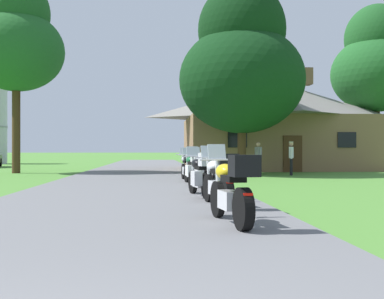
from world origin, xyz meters
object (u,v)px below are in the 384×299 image
Objects in this scene: tree_left_near at (16,40)px; motorcycle_black_third_in_row at (202,175)px; motorcycle_green_fifth_in_row at (194,168)px; tree_by_lodge_front at (242,65)px; motorcycle_yellow_nearest_to_camera at (232,190)px; motorcycle_silver_farthest_in_row at (187,166)px; motorcycle_white_second_in_row at (219,180)px; motorcycle_silver_fourth_in_row at (204,172)px; bystander_gray_shirt_beside_signpost at (258,157)px; tree_right_of_lodge at (377,63)px; bystander_white_shirt_near_lodge at (291,156)px.

motorcycle_black_third_in_row is at bearing -58.68° from tree_left_near.
tree_by_lodge_front reaches higher than motorcycle_green_fifth_in_row.
motorcycle_yellow_nearest_to_camera is 1.00× the size of motorcycle_black_third_in_row.
tree_by_lodge_front is (3.19, 5.30, 5.02)m from motorcycle_silver_farthest_in_row.
motorcycle_white_second_in_row is 1.00× the size of motorcycle_silver_fourth_in_row.
motorcycle_silver_fourth_in_row is at bearing -97.57° from motorcycle_green_fifth_in_row.
tree_by_lodge_front is (-0.81, 0.23, 4.70)m from bystander_gray_shirt_beside_signpost.
motorcycle_silver_farthest_in_row is 6.46m from bystander_gray_shirt_beside_signpost.
tree_right_of_lodge is at bearing 44.51° from motorcycle_black_third_in_row.
motorcycle_yellow_nearest_to_camera is 17.53m from tree_by_lodge_front.
motorcycle_yellow_nearest_to_camera is at bearing -101.12° from motorcycle_white_second_in_row.
tree_by_lodge_front reaches higher than motorcycle_yellow_nearest_to_camera.
tree_left_near is at bearing 91.38° from bystander_white_shirt_near_lodge.
bystander_gray_shirt_beside_signpost is at bearing 46.75° from motorcycle_silver_farthest_in_row.
motorcycle_yellow_nearest_to_camera is at bearing -120.35° from tree_right_of_lodge.
motorcycle_silver_farthest_in_row is at bearing 143.28° from bystander_white_shirt_near_lodge.
motorcycle_yellow_nearest_to_camera and motorcycle_black_third_in_row have the same top height.
tree_left_near is at bearing 111.74° from motorcycle_black_third_in_row.
tree_left_near reaches higher than motorcycle_yellow_nearest_to_camera.
bystander_gray_shirt_beside_signpost is 14.56m from tree_left_near.
motorcycle_green_fifth_in_row is 0.99× the size of motorcycle_silver_farthest_in_row.
motorcycle_white_second_in_row and motorcycle_silver_fourth_in_row have the same top height.
motorcycle_white_second_in_row is 1.00× the size of motorcycle_green_fifth_in_row.
bystander_white_shirt_near_lodge is 5.31m from tree_by_lodge_front.
motorcycle_black_third_in_row and motorcycle_silver_farthest_in_row have the same top height.
motorcycle_silver_farthest_in_row is (0.06, 6.61, 0.01)m from motorcycle_black_third_in_row.
tree_left_near reaches higher than motorcycle_silver_fourth_in_row.
motorcycle_black_third_in_row is at bearing -125.91° from tree_right_of_lodge.
bystander_gray_shirt_beside_signpost is 4.78m from tree_by_lodge_front.
motorcycle_green_fifth_in_row and motorcycle_silver_farthest_in_row have the same top height.
tree_by_lodge_front is at bearing 63.33° from motorcycle_silver_fourth_in_row.
tree_by_lodge_front is at bearing -121.73° from bystander_gray_shirt_beside_signpost.
bystander_white_shirt_near_lodge is at bearing -135.34° from tree_right_of_lodge.
motorcycle_silver_farthest_in_row is at bearing 82.21° from motorcycle_yellow_nearest_to_camera.
motorcycle_yellow_nearest_to_camera is at bearing -99.34° from motorcycle_black_third_in_row.
motorcycle_green_fifth_in_row is (0.13, 9.09, -0.01)m from motorcycle_yellow_nearest_to_camera.
bystander_white_shirt_near_lodge is (5.56, 15.61, 0.33)m from motorcycle_yellow_nearest_to_camera.
bystander_white_shirt_near_lodge reaches higher than motorcycle_silver_fourth_in_row.
bystander_white_shirt_near_lodge is 0.17× the size of tree_by_lodge_front.
bystander_gray_shirt_beside_signpost reaches higher than motorcycle_white_second_in_row.
tree_left_near is 1.08× the size of tree_by_lodge_front.
bystander_gray_shirt_beside_signpost reaches higher than motorcycle_black_third_in_row.
bystander_white_shirt_near_lodge is 1.65m from bystander_gray_shirt_beside_signpost.
bystander_gray_shirt_beside_signpost is at bearing -16.12° from tree_by_lodge_front.
tree_left_near is (-8.76, 14.40, 6.67)m from motorcycle_black_third_in_row.
tree_right_of_lodge is (8.50, 8.40, 6.32)m from bystander_white_shirt_near_lodge.
motorcycle_silver_fourth_in_row and motorcycle_green_fifth_in_row have the same top height.
tree_by_lodge_front reaches higher than motorcycle_silver_farthest_in_row.
bystander_white_shirt_near_lodge reaches higher than motorcycle_yellow_nearest_to_camera.
tree_by_lodge_front reaches higher than bystander_gray_shirt_beside_signpost.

